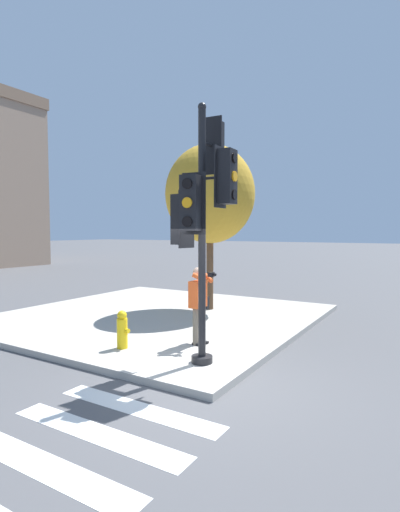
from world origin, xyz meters
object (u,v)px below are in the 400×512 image
fire_hydrant (122,330)px  street_tree (210,194)px  traffic_signal_pole (203,202)px  person_photographer (199,299)px

fire_hydrant → street_tree: bearing=6.4°
traffic_signal_pole → street_tree: bearing=28.2°
traffic_signal_pole → fire_hydrant: traffic_signal_pole is taller
traffic_signal_pole → street_tree: size_ratio=0.93×
traffic_signal_pole → street_tree: 4.89m
traffic_signal_pole → person_photographer: 2.22m
fire_hydrant → person_photographer: bearing=-47.6°
person_photographer → fire_hydrant: bearing=132.4°
traffic_signal_pole → street_tree: street_tree is taller
person_photographer → street_tree: bearing=26.2°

